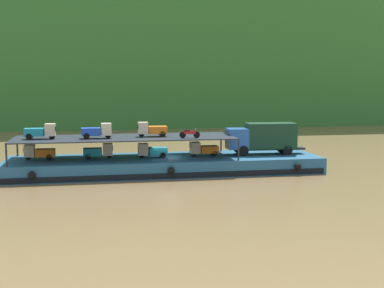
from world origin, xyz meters
TOP-DOWN VIEW (x-y plane):
  - ground_plane at (0.00, 0.00)m, footprint 400.00×400.00m
  - hillside_far_bank at (0.00, 60.64)m, footprint 129.66×29.57m
  - cargo_barge at (0.00, -0.02)m, footprint 29.63×8.05m
  - covered_lorry at (9.83, 0.19)m, footprint 7.93×2.58m
  - cargo_rack at (-3.80, 0.00)m, footprint 20.43×6.72m
  - mini_truck_lower_stern at (-11.66, 0.60)m, footprint 2.80×1.30m
  - mini_truck_lower_aft at (-6.23, 0.31)m, footprint 2.77×1.24m
  - mini_truck_lower_mid at (-1.27, -0.17)m, footprint 2.75×1.21m
  - mini_truck_lower_fore at (3.77, 0.05)m, footprint 2.74×1.20m
  - mini_truck_upper_stern at (-11.36, -0.26)m, footprint 2.76×1.23m
  - mini_truck_upper_mid at (-6.35, -0.73)m, footprint 2.77×1.25m
  - mini_truck_upper_fore at (-1.25, -0.04)m, footprint 2.75×1.21m
  - motorcycle_upper_port at (2.00, -2.01)m, footprint 1.90×0.55m

SIDE VIEW (x-z plane):
  - ground_plane at x=0.00m, z-range 0.00..0.00m
  - cargo_barge at x=0.00m, z-range 0.00..1.50m
  - mini_truck_lower_stern at x=-11.66m, z-range 1.50..2.88m
  - mini_truck_lower_aft at x=-6.23m, z-range 1.50..2.88m
  - mini_truck_lower_mid at x=-1.27m, z-range 1.50..2.88m
  - mini_truck_lower_fore at x=3.77m, z-range 1.50..2.88m
  - covered_lorry at x=9.83m, z-range 1.64..4.74m
  - cargo_rack at x=-3.80m, z-range 2.44..4.44m
  - motorcycle_upper_port at x=2.00m, z-range 3.50..4.37m
  - mini_truck_upper_stern at x=-11.36m, z-range 3.50..4.88m
  - mini_truck_upper_mid at x=-6.35m, z-range 3.50..4.88m
  - mini_truck_upper_fore at x=-1.25m, z-range 3.50..4.88m
  - hillside_far_bank at x=0.00m, z-range 2.62..44.00m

